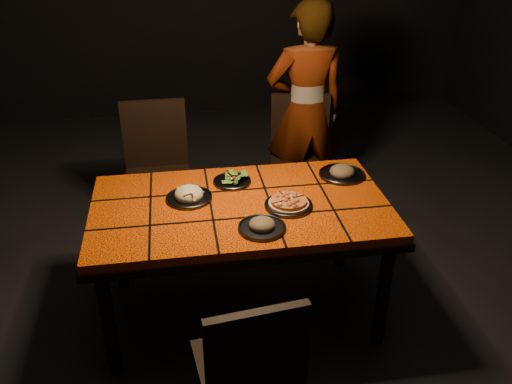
{
  "coord_description": "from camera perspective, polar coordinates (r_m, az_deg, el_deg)",
  "views": [
    {
      "loc": [
        -0.31,
        -2.52,
        2.21
      ],
      "look_at": [
        0.08,
        -0.01,
        0.82
      ],
      "focal_mm": 38.0,
      "sensor_mm": 36.0,
      "label": 1
    }
  ],
  "objects": [
    {
      "name": "plate_pasta",
      "position": [
        2.98,
        -7.06,
        -0.37
      ],
      "size": [
        0.25,
        0.25,
        0.08
      ],
      "color": "#37373C",
      "rests_on": "dining_table"
    },
    {
      "name": "plate_mushroom_b",
      "position": [
        3.25,
        9.05,
        2.08
      ],
      "size": [
        0.27,
        0.27,
        0.09
      ],
      "color": "#37373C",
      "rests_on": "dining_table"
    },
    {
      "name": "chair_far_right",
      "position": [
        4.04,
        4.65,
        4.29
      ],
      "size": [
        0.49,
        0.49,
        0.95
      ],
      "rotation": [
        0.0,
        0.0,
        -0.16
      ],
      "color": "black",
      "rests_on": "ground"
    },
    {
      "name": "plate_pizza",
      "position": [
        2.89,
        3.45,
        -1.24
      ],
      "size": [
        0.27,
        0.27,
        0.04
      ],
      "color": "#37373C",
      "rests_on": "dining_table"
    },
    {
      "name": "plate_salad",
      "position": [
        3.13,
        -2.52,
        1.39
      ],
      "size": [
        0.22,
        0.22,
        0.07
      ],
      "color": "#37373C",
      "rests_on": "dining_table"
    },
    {
      "name": "plate_mushroom_a",
      "position": [
        2.7,
        0.63,
        -3.54
      ],
      "size": [
        0.24,
        0.24,
        0.08
      ],
      "color": "#37373C",
      "rests_on": "dining_table"
    },
    {
      "name": "dining_table",
      "position": [
        2.97,
        -1.64,
        -2.53
      ],
      "size": [
        1.62,
        0.92,
        0.75
      ],
      "color": "#FA5107",
      "rests_on": "ground"
    },
    {
      "name": "chair_far_left",
      "position": [
        3.86,
        -10.37,
        3.01
      ],
      "size": [
        0.45,
        0.45,
        0.99
      ],
      "rotation": [
        0.0,
        0.0,
        0.01
      ],
      "color": "black",
      "rests_on": "ground"
    },
    {
      "name": "room_shell",
      "position": [
        2.64,
        -1.9,
        13.06
      ],
      "size": [
        6.04,
        7.04,
        3.08
      ],
      "color": "black",
      "rests_on": "ground"
    },
    {
      "name": "diner",
      "position": [
        4.05,
        5.28,
        8.44
      ],
      "size": [
        0.61,
        0.41,
        1.63
      ],
      "primitive_type": "imported",
      "rotation": [
        0.0,
        0.0,
        3.17
      ],
      "color": "brown",
      "rests_on": "ground"
    },
    {
      "name": "chair_near",
      "position": [
        2.33,
        -0.6,
        -18.02
      ],
      "size": [
        0.45,
        0.45,
        0.9
      ],
      "rotation": [
        0.0,
        0.0,
        3.27
      ],
      "color": "black",
      "rests_on": "ground"
    }
  ]
}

